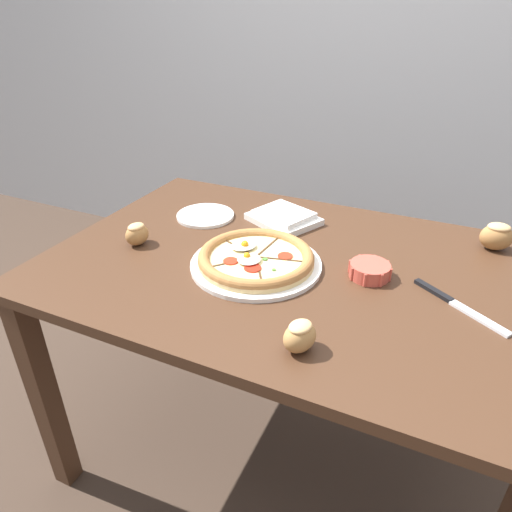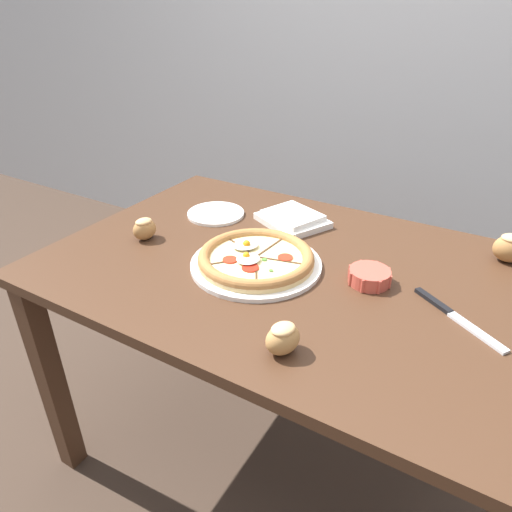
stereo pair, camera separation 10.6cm
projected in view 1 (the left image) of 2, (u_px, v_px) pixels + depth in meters
ground_plane at (280, 448)px, 1.59m from camera, size 12.00×12.00×0.00m
wall_back at (401, 17)px, 1.98m from camera, size 10.00×0.06×2.60m
dining_table at (286, 294)px, 1.27m from camera, size 1.28×0.88×0.75m
pizza at (256, 259)px, 1.20m from camera, size 0.35×0.35×0.05m
ramekin_bowl at (370, 270)px, 1.15m from camera, size 0.11×0.11×0.04m
napkin_folded at (284, 217)px, 1.44m from camera, size 0.25×0.24×0.04m
bread_piece_near at (300, 336)px, 0.90m from camera, size 0.08×0.09×0.07m
bread_piece_mid at (137, 234)px, 1.30m from camera, size 0.07×0.08×0.06m
bread_piece_far at (497, 236)px, 1.27m from camera, size 0.10×0.08×0.08m
knife_main at (458, 305)px, 1.04m from camera, size 0.22×0.15×0.01m
side_saucer at (205, 216)px, 1.47m from camera, size 0.18×0.18×0.01m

